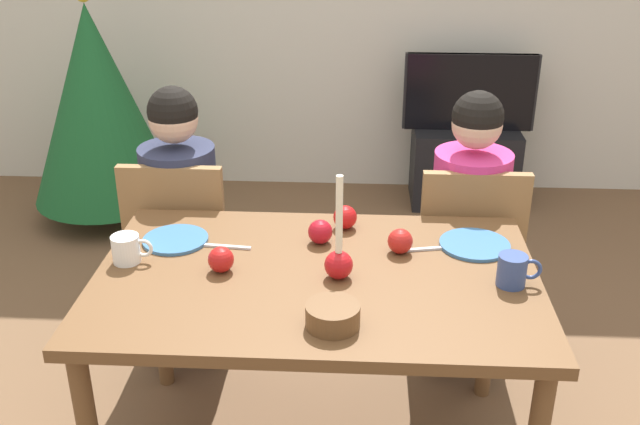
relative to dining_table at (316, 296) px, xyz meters
The scene contains 20 objects.
dining_table is the anchor object (origin of this frame).
chair_left 0.86m from the dining_table, 133.98° to the left, with size 0.40×0.40×0.90m.
chair_right 0.84m from the dining_table, 47.15° to the left, with size 0.40×0.40×0.90m.
person_left_child 0.87m from the dining_table, 132.49° to the left, with size 0.30×0.30×1.17m.
person_right_child 0.86m from the dining_table, 48.63° to the left, with size 0.30×0.30×1.17m.
tv_stand 2.47m from the dining_table, 71.27° to the left, with size 0.64×0.40×0.48m, color black.
tv 2.43m from the dining_table, 71.28° to the left, with size 0.79×0.05×0.46m.
christmas_tree 2.38m from the dining_table, 125.08° to the left, with size 0.84×0.84×1.35m.
candle_centerpiece 0.17m from the dining_table, 16.25° to the right, with size 0.09×0.09×0.34m.
plate_left 0.54m from the dining_table, 158.35° to the left, with size 0.22×0.22×0.01m, color teal.
plate_right 0.57m from the dining_table, 22.57° to the left, with size 0.24×0.24×0.01m, color teal.
mug_left 0.63m from the dining_table, behind, with size 0.13×0.09×0.09m.
mug_right 0.62m from the dining_table, ahead, with size 0.14×0.09×0.10m.
fork_left 0.37m from the dining_table, 153.35° to the left, with size 0.18×0.01×0.01m, color silver.
fork_right 0.41m from the dining_table, 26.62° to the left, with size 0.18×0.01×0.01m, color silver.
bowl_walnuts 0.32m from the dining_table, 77.69° to the right, with size 0.15×0.15×0.07m, color brown.
apple_near_candle 0.33m from the dining_table, behind, with size 0.08×0.08×0.08m, color #B41817.
apple_by_left_plate 0.34m from the dining_table, 30.46° to the left, with size 0.08×0.08×0.08m, color #B21E1A.
apple_by_right_mug 0.25m from the dining_table, 90.36° to the left, with size 0.08×0.08×0.08m, color #AC121E.
apple_far_edge 0.37m from the dining_table, 76.26° to the left, with size 0.08×0.08×0.08m, color red.
Camera 1 is at (0.12, -2.00, 1.89)m, focal length 41.06 mm.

